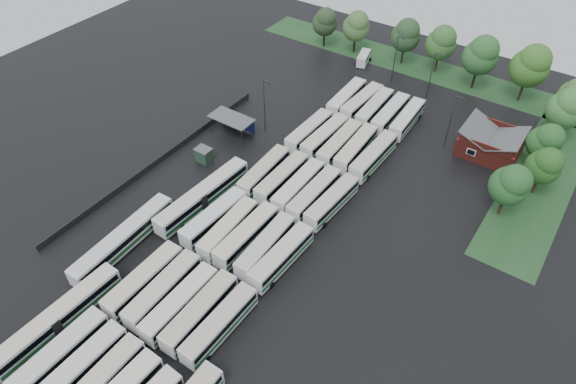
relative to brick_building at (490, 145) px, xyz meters
The scene contains 58 objects.
ground 49.08m from the brick_building, 119.30° to the right, with size 160.00×160.00×0.00m, color black.
brick_building is the anchor object (origin of this frame).
wash_shed 46.14m from the brick_building, 153.27° to the right, with size 8.20×4.20×3.58m.
utility_hut 50.26m from the brick_building, 143.11° to the right, with size 2.70×2.20×2.62m.
grass_strip_north 31.19m from the brick_building, 134.96° to the left, with size 80.00×10.00×0.01m, color #1E4620.
grass_strip_east 10.17m from the brick_building, ahead, with size 10.00×50.00×0.01m, color #1E4620.
west_fence 57.83m from the brick_building, 143.04° to the right, with size 0.10×50.00×1.20m, color #2D2D30.
bus_r0c0 74.33m from the brick_building, 112.53° to the right, with size 2.71×12.47×3.47m.
bus_r0c1 72.94m from the brick_building, 110.17° to the right, with size 2.65×12.14×3.38m.
bus_r0c2 71.86m from the brick_building, 107.74° to the right, with size 2.80×12.03×3.33m.
bus_r1c0 62.28m from the brick_building, 117.08° to the right, with size 2.81×12.58×3.49m.
bus_r1c1 60.59m from the brick_building, 114.46° to the right, with size 3.15×12.60×3.48m.
bus_r1c2 59.56m from the brick_building, 111.53° to the right, with size 2.73×12.33×3.43m.
bus_r1c3 58.11m from the brick_building, 108.95° to the right, with size 2.89×12.39×3.43m.
bus_r1c4 57.13m from the brick_building, 105.89° to the right, with size 2.70×12.13×3.37m.
bus_r2c0 49.98m from the brick_building, 124.44° to the right, with size 3.15×12.37×3.42m.
bus_r2c1 48.70m from the brick_building, 121.05° to the right, with size 3.09×12.03×3.32m.
bus_r2c2 46.81m from the brick_building, 118.12° to the right, with size 2.69×12.45×3.46m.
bus_r2c3 45.31m from the brick_building, 114.25° to the right, with size 2.98×12.09×3.34m.
bus_r2c4 44.48m from the brick_building, 110.54° to the right, with size 2.97×12.23×3.38m.
bus_r3c0 40.19m from the brick_building, 135.21° to the right, with size 3.09×12.13×3.35m.
bus_r3c1 37.62m from the brick_building, 131.96° to the right, with size 2.60×12.13×3.38m.
bus_r3c2 35.55m from the brick_building, 127.82° to the right, with size 2.76×12.12×3.36m.
bus_r3c3 33.85m from the brick_building, 123.62° to the right, with size 2.76×12.19×3.38m.
bus_r3c4 32.12m from the brick_building, 118.98° to the right, with size 3.12×11.98×3.30m.
bus_r4c0 32.00m from the brick_building, 152.89° to the right, with size 2.74×12.04×3.34m.
bus_r4c1 29.02m from the brick_building, 150.38° to the right, with size 2.93×12.28×3.40m.
bus_r4c2 26.43m from the brick_building, 146.49° to the right, with size 2.88×12.28×3.40m.
bus_r4c3 23.70m from the brick_building, 143.23° to the right, with size 3.13×12.39×3.42m.
bus_r4c4 21.13m from the brick_building, 136.83° to the right, with size 2.91×12.61×3.50m.
bus_r5c0 28.46m from the brick_building, behind, with size 3.03×12.32×3.41m.
bus_r5c1 25.21m from the brick_building, behind, with size 3.13×12.23×3.37m.
bus_r5c2 22.22m from the brick_building, behind, with size 2.94×12.09×3.35m.
bus_r5c3 18.85m from the brick_building, behind, with size 2.86×12.18×3.37m.
bus_r5c4 15.52m from the brick_building, behind, with size 3.01×11.95×3.30m.
artic_bus_west_a 73.54m from the brick_building, 116.58° to the right, with size 2.99×17.96×3.32m.
artic_bus_west_b 50.69m from the brick_building, 130.48° to the right, with size 3.56×18.62×3.44m.
artic_bus_west_c 63.33m from the brick_building, 124.93° to the right, with size 3.27×18.30×3.38m.
minibus 37.56m from the brick_building, 154.35° to the left, with size 3.32×5.79×2.39m.
tree_north_0 49.16m from the brick_building, 158.06° to the left, with size 5.69×5.69×9.42m.
tree_north_1 43.09m from the brick_building, 152.67° to the left, with size 6.06×6.06×10.04m.
tree_north_2 34.45m from the brick_building, 141.59° to the left, with size 6.37×6.37×10.56m.
tree_north_3 29.41m from the brick_building, 130.92° to the left, with size 6.53×6.53×10.81m.
tree_north_4 22.99m from the brick_building, 116.42° to the left, with size 7.17×7.17×11.88m.
tree_north_5 21.38m from the brick_building, 91.19° to the left, with size 7.53×7.53×12.47m.
tree_north_6 21.54m from the brick_building, 66.36° to the left, with size 5.20×5.20×8.60m.
tree_east_0 16.21m from the brick_building, 64.70° to the right, with size 6.01×6.00×9.93m.
tree_east_1 12.03m from the brick_building, 32.11° to the right, with size 5.53×5.53×9.16m.
tree_east_2 9.14m from the brick_building, ahead, with size 5.73×5.70×9.44m.
tree_east_3 14.81m from the brick_building, 50.57° to the left, with size 6.69×6.69×11.08m.
tree_east_4 20.24m from the brick_building, 65.10° to the left, with size 5.10×5.10×8.44m.
lamp_post_ne 8.48m from the brick_building, 163.71° to the right, with size 1.60×0.31×10.36m.
lamp_post_nw 40.54m from the brick_building, 155.19° to the right, with size 1.66×0.32×10.81m.
lamp_post_back_w 28.14m from the brick_building, 153.35° to the left, with size 1.61×0.31×10.47m.
lamp_post_back_e 20.06m from the brick_building, 145.78° to the left, with size 1.53×0.30×9.93m.
puddle_0 66.04m from the brick_building, 111.52° to the right, with size 5.46×5.46×0.01m, color black.
puddle_2 52.25m from the brick_building, 130.40° to the right, with size 6.75×6.75×0.01m, color black.
puddle_3 48.69m from the brick_building, 112.73° to the right, with size 3.30×3.30×0.01m, color black.
Camera 1 is at (35.45, -36.58, 57.02)m, focal length 32.00 mm.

